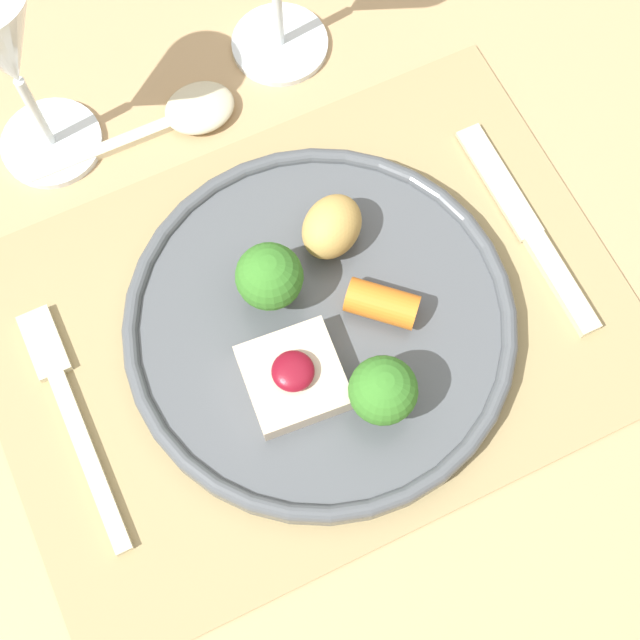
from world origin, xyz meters
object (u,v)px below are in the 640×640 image
object	(u,v)px
wine_glass_far	(2,49)
knife	(535,240)
dinner_plate	(320,323)
spoon	(187,113)
fork	(69,408)

from	to	relation	value
wine_glass_far	knife	bearing A→B (deg)	-38.37
dinner_plate	knife	xyz separation A→B (m)	(0.18, -0.01, -0.01)
spoon	wine_glass_far	world-z (taller)	wine_glass_far
dinner_plate	wine_glass_far	world-z (taller)	wine_glass_far
fork	wine_glass_far	distance (m)	0.25
dinner_plate	fork	size ratio (longest dim) A/B	1.50
fork	dinner_plate	bearing A→B (deg)	-4.44
dinner_plate	fork	bearing A→B (deg)	173.06
fork	spoon	distance (m)	0.25
fork	knife	bearing A→B (deg)	-1.88
dinner_plate	spoon	distance (m)	0.21
dinner_plate	spoon	xyz separation A→B (m)	(-0.02, 0.21, -0.01)
spoon	wine_glass_far	distance (m)	0.16
knife	spoon	distance (m)	0.29
knife	spoon	size ratio (longest dim) A/B	1.08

